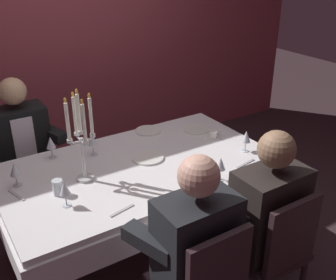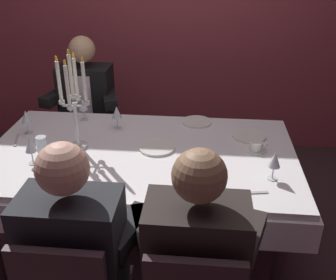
{
  "view_description": "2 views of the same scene",
  "coord_description": "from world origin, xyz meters",
  "px_view_note": "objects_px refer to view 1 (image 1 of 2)",
  "views": [
    {
      "loc": [
        -1.16,
        -2.19,
        2.12
      ],
      "look_at": [
        0.26,
        0.04,
        0.85
      ],
      "focal_mm": 43.12,
      "sensor_mm": 36.0,
      "label": 1
    },
    {
      "loc": [
        0.38,
        -2.13,
        1.92
      ],
      "look_at": [
        0.17,
        -0.01,
        0.83
      ],
      "focal_mm": 42.49,
      "sensor_mm": 36.0,
      "label": 2
    }
  ],
  "objects_px": {
    "dinner_plate_0": "(196,129)",
    "wine_glass_3": "(93,141)",
    "dining_table": "(140,179)",
    "water_tumbler_0": "(58,187)",
    "coffee_cup_0": "(213,134)",
    "wine_glass_5": "(65,189)",
    "wine_glass_1": "(221,164)",
    "dinner_plate_2": "(148,158)",
    "seated_diner_1": "(197,243)",
    "seated_diner_0": "(21,139)",
    "candelabra": "(81,138)",
    "dinner_plate_1": "(148,131)",
    "wine_glass_0": "(51,143)",
    "wine_glass_2": "(246,137)",
    "wine_glass_4": "(15,170)",
    "seated_diner_2": "(269,211)"
  },
  "relations": [
    {
      "from": "dining_table",
      "to": "coffee_cup_0",
      "type": "relative_size",
      "value": 14.7
    },
    {
      "from": "coffee_cup_0",
      "to": "wine_glass_5",
      "type": "bearing_deg",
      "value": -167.99
    },
    {
      "from": "dinner_plate_0",
      "to": "candelabra",
      "type": "bearing_deg",
      "value": -166.69
    },
    {
      "from": "coffee_cup_0",
      "to": "seated_diner_2",
      "type": "distance_m",
      "value": 1.02
    },
    {
      "from": "wine_glass_0",
      "to": "wine_glass_1",
      "type": "bearing_deg",
      "value": -47.22
    },
    {
      "from": "wine_glass_1",
      "to": "coffee_cup_0",
      "type": "distance_m",
      "value": 0.65
    },
    {
      "from": "dinner_plate_1",
      "to": "dinner_plate_2",
      "type": "bearing_deg",
      "value": -120.14
    },
    {
      "from": "dinner_plate_1",
      "to": "seated_diner_0",
      "type": "relative_size",
      "value": 0.17
    },
    {
      "from": "dining_table",
      "to": "wine_glass_0",
      "type": "xyz_separation_m",
      "value": [
        -0.48,
        0.43,
        0.23
      ]
    },
    {
      "from": "dining_table",
      "to": "wine_glass_1",
      "type": "distance_m",
      "value": 0.62
    },
    {
      "from": "dining_table",
      "to": "wine_glass_5",
      "type": "xyz_separation_m",
      "value": [
        -0.6,
        -0.21,
        0.24
      ]
    },
    {
      "from": "dining_table",
      "to": "water_tumbler_0",
      "type": "relative_size",
      "value": 19.69
    },
    {
      "from": "wine_glass_4",
      "to": "wine_glass_1",
      "type": "bearing_deg",
      "value": -29.33
    },
    {
      "from": "wine_glass_0",
      "to": "wine_glass_1",
      "type": "relative_size",
      "value": 1.0
    },
    {
      "from": "wine_glass_3",
      "to": "water_tumbler_0",
      "type": "bearing_deg",
      "value": -136.45
    },
    {
      "from": "candelabra",
      "to": "wine_glass_3",
      "type": "bearing_deg",
      "value": 58.14
    },
    {
      "from": "wine_glass_3",
      "to": "wine_glass_2",
      "type": "bearing_deg",
      "value": -29.6
    },
    {
      "from": "dinner_plate_0",
      "to": "wine_glass_4",
      "type": "bearing_deg",
      "value": -176.36
    },
    {
      "from": "wine_glass_0",
      "to": "wine_glass_2",
      "type": "relative_size",
      "value": 1.0
    },
    {
      "from": "dinner_plate_2",
      "to": "wine_glass_4",
      "type": "height_order",
      "value": "wine_glass_4"
    },
    {
      "from": "wine_glass_0",
      "to": "wine_glass_4",
      "type": "xyz_separation_m",
      "value": [
        -0.31,
        -0.25,
        0.0
      ]
    },
    {
      "from": "dining_table",
      "to": "wine_glass_3",
      "type": "bearing_deg",
      "value": 124.06
    },
    {
      "from": "wine_glass_2",
      "to": "wine_glass_3",
      "type": "xyz_separation_m",
      "value": [
        -0.98,
        0.55,
        -0.0
      ]
    },
    {
      "from": "seated_diner_2",
      "to": "wine_glass_0",
      "type": "bearing_deg",
      "value": 122.89
    },
    {
      "from": "seated_diner_0",
      "to": "dinner_plate_1",
      "type": "bearing_deg",
      "value": -25.06
    },
    {
      "from": "dinner_plate_2",
      "to": "dining_table",
      "type": "bearing_deg",
      "value": -154.3
    },
    {
      "from": "wine_glass_3",
      "to": "seated_diner_1",
      "type": "xyz_separation_m",
      "value": [
        0.06,
        -1.2,
        -0.12
      ]
    },
    {
      "from": "dinner_plate_1",
      "to": "wine_glass_5",
      "type": "distance_m",
      "value": 1.15
    },
    {
      "from": "wine_glass_3",
      "to": "dinner_plate_1",
      "type": "bearing_deg",
      "value": 14.73
    },
    {
      "from": "dinner_plate_0",
      "to": "wine_glass_3",
      "type": "height_order",
      "value": "wine_glass_3"
    },
    {
      "from": "dining_table",
      "to": "dinner_plate_0",
      "type": "xyz_separation_m",
      "value": [
        0.68,
        0.27,
        0.13
      ]
    },
    {
      "from": "seated_diner_1",
      "to": "seated_diner_2",
      "type": "xyz_separation_m",
      "value": [
        0.52,
        0.0,
        0.0
      ]
    },
    {
      "from": "dinner_plate_2",
      "to": "wine_glass_1",
      "type": "height_order",
      "value": "wine_glass_1"
    },
    {
      "from": "dinner_plate_0",
      "to": "wine_glass_2",
      "type": "xyz_separation_m",
      "value": [
        0.08,
        -0.51,
        0.11
      ]
    },
    {
      "from": "dining_table",
      "to": "wine_glass_3",
      "type": "relative_size",
      "value": 11.83
    },
    {
      "from": "wine_glass_3",
      "to": "dining_table",
      "type": "bearing_deg",
      "value": -55.94
    },
    {
      "from": "candelabra",
      "to": "dinner_plate_1",
      "type": "xyz_separation_m",
      "value": [
        0.73,
        0.44,
        -0.29
      ]
    },
    {
      "from": "coffee_cup_0",
      "to": "seated_diner_1",
      "type": "height_order",
      "value": "seated_diner_1"
    },
    {
      "from": "dinner_plate_0",
      "to": "water_tumbler_0",
      "type": "relative_size",
      "value": 2.29
    },
    {
      "from": "wine_glass_4",
      "to": "coffee_cup_0",
      "type": "distance_m",
      "value": 1.51
    },
    {
      "from": "dinner_plate_2",
      "to": "wine_glass_1",
      "type": "relative_size",
      "value": 1.41
    },
    {
      "from": "seated_diner_0",
      "to": "seated_diner_1",
      "type": "bearing_deg",
      "value": -75.94
    },
    {
      "from": "dinner_plate_0",
      "to": "wine_glass_3",
      "type": "relative_size",
      "value": 1.38
    },
    {
      "from": "wine_glass_1",
      "to": "wine_glass_3",
      "type": "height_order",
      "value": "same"
    },
    {
      "from": "wine_glass_1",
      "to": "seated_diner_0",
      "type": "distance_m",
      "value": 1.65
    },
    {
      "from": "dining_table",
      "to": "candelabra",
      "type": "height_order",
      "value": "candelabra"
    },
    {
      "from": "dinner_plate_2",
      "to": "wine_glass_0",
      "type": "distance_m",
      "value": 0.7
    },
    {
      "from": "coffee_cup_0",
      "to": "wine_glass_0",
      "type": "bearing_deg",
      "value": 163.33
    },
    {
      "from": "wine_glass_2",
      "to": "coffee_cup_0",
      "type": "xyz_separation_m",
      "value": [
        -0.06,
        0.32,
        -0.09
      ]
    },
    {
      "from": "wine_glass_3",
      "to": "seated_diner_0",
      "type": "bearing_deg",
      "value": 123.6
    }
  ]
}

